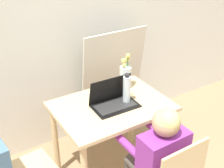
{
  "coord_description": "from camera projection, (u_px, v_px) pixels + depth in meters",
  "views": [
    {
      "loc": [
        -0.87,
        -0.3,
        2.07
      ],
      "look_at": [
        0.24,
        1.5,
        0.92
      ],
      "focal_mm": 50.0,
      "sensor_mm": 36.0,
      "label": 1
    }
  ],
  "objects": [
    {
      "name": "laptop",
      "position": [
        113.0,
        99.0,
        2.46
      ],
      "size": [
        0.36,
        0.23,
        0.23
      ],
      "rotation": [
        0.0,
        0.0,
        -0.02
      ],
      "color": "black",
      "rests_on": "dining_table"
    },
    {
      "name": "wall_back",
      "position": [
        43.0,
        23.0,
        2.68
      ],
      "size": [
        6.4,
        0.05,
        2.5
      ],
      "color": "silver",
      "rests_on": "ground_plane"
    },
    {
      "name": "flower_vase",
      "position": [
        125.0,
        75.0,
        2.68
      ],
      "size": [
        0.1,
        0.1,
        0.33
      ],
      "color": "silver",
      "rests_on": "dining_table"
    },
    {
      "name": "chair_spare",
      "position": [
        9.0,
        165.0,
        2.11
      ],
      "size": [
        0.47,
        0.44,
        0.85
      ],
      "rotation": [
        0.0,
        0.0,
        1.67
      ],
      "color": "#D6B784",
      "rests_on": "ground_plane"
    },
    {
      "name": "person_seated",
      "position": [
        158.0,
        153.0,
        2.13
      ],
      "size": [
        0.34,
        0.43,
        1.02
      ],
      "rotation": [
        0.0,
        0.0,
        3.16
      ],
      "color": "purple",
      "rests_on": "ground_plane"
    },
    {
      "name": "cardboard_panel",
      "position": [
        112.0,
        82.0,
        3.19
      ],
      "size": [
        0.68,
        0.17,
        1.12
      ],
      "color": "silver",
      "rests_on": "ground_plane"
    },
    {
      "name": "dining_table",
      "position": [
        112.0,
        117.0,
        2.54
      ],
      "size": [
        0.9,
        0.65,
        0.74
      ],
      "color": "#D6B784",
      "rests_on": "ground_plane"
    },
    {
      "name": "water_bottle",
      "position": [
        127.0,
        89.0,
        2.46
      ],
      "size": [
        0.06,
        0.06,
        0.25
      ],
      "color": "silver",
      "rests_on": "dining_table"
    }
  ]
}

